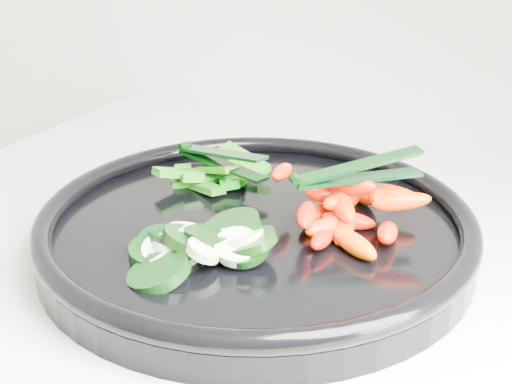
% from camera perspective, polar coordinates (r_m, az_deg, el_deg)
% --- Properties ---
extents(veggie_tray, '(0.49, 0.49, 0.04)m').
position_cam_1_polar(veggie_tray, '(0.61, 0.00, -2.96)').
color(veggie_tray, black).
rests_on(veggie_tray, counter).
extents(cucumber_pile, '(0.12, 0.14, 0.04)m').
position_cam_1_polar(cucumber_pile, '(0.56, -5.09, -4.37)').
color(cucumber_pile, black).
rests_on(cucumber_pile, veggie_tray).
extents(carrot_pile, '(0.14, 0.14, 0.06)m').
position_cam_1_polar(carrot_pile, '(0.60, 7.26, -1.37)').
color(carrot_pile, '#E42D00').
rests_on(carrot_pile, veggie_tray).
extents(pepper_pile, '(0.11, 0.10, 0.04)m').
position_cam_1_polar(pepper_pile, '(0.69, -3.70, 1.43)').
color(pepper_pile, '#0B6609').
rests_on(pepper_pile, veggie_tray).
extents(tong_carrot, '(0.09, 0.09, 0.02)m').
position_cam_1_polar(tong_carrot, '(0.59, 7.91, 1.57)').
color(tong_carrot, black).
rests_on(tong_carrot, carrot_pile).
extents(tong_pepper, '(0.11, 0.05, 0.02)m').
position_cam_1_polar(tong_pepper, '(0.68, -2.97, 2.73)').
color(tong_pepper, black).
rests_on(tong_pepper, pepper_pile).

